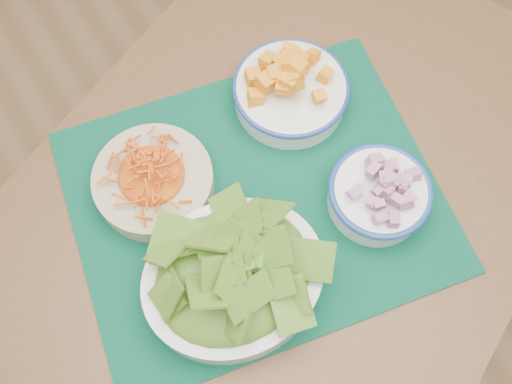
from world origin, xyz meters
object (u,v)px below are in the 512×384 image
placemat (256,200)px  lettuce_bowl (233,275)px  onion_bowl (380,192)px  table (272,232)px  carrot_bowl (153,179)px  squash_bowl (291,86)px

placemat → lettuce_bowl: bearing=-123.7°
lettuce_bowl → onion_bowl: lettuce_bowl is taller
table → carrot_bowl: (-0.13, 0.12, 0.15)m
squash_bowl → onion_bowl: bearing=-88.0°
onion_bowl → lettuce_bowl: bearing=178.1°
carrot_bowl → placemat: bearing=-40.5°
table → lettuce_bowl: lettuce_bowl is taller
table → lettuce_bowl: (-0.11, -0.07, 0.17)m
lettuce_bowl → carrot_bowl: bearing=103.0°
placemat → onion_bowl: (0.15, -0.10, 0.04)m
placemat → carrot_bowl: bearing=151.8°
onion_bowl → carrot_bowl: bearing=142.9°
table → onion_bowl: 0.22m
table → carrot_bowl: 0.23m
squash_bowl → lettuce_bowl: size_ratio=0.83×
placemat → onion_bowl: 0.18m
table → carrot_bowl: carrot_bowl is taller
table → placemat: size_ratio=2.40×
lettuce_bowl → table: bearing=38.3°
table → placemat: (-0.02, 0.02, 0.11)m
lettuce_bowl → onion_bowl: 0.24m
placemat → onion_bowl: size_ratio=2.91×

